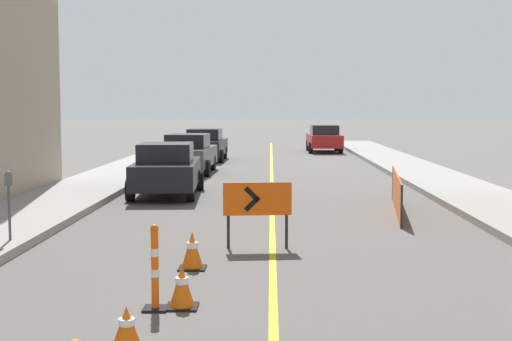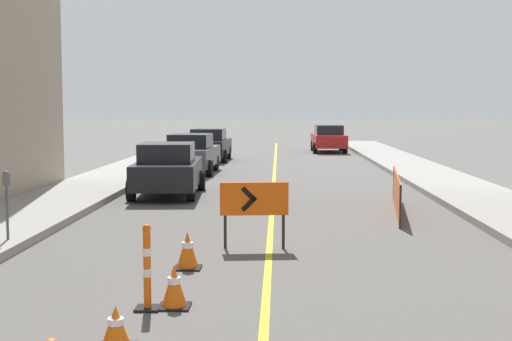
{
  "view_description": "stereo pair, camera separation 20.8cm",
  "coord_description": "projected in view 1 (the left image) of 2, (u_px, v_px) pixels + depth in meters",
  "views": [
    {
      "loc": [
        -0.04,
        2.07,
        2.67
      ],
      "look_at": [
        -0.42,
        20.63,
        1.0
      ],
      "focal_mm": 50.0,
      "sensor_mm": 36.0,
      "label": 1
    },
    {
      "loc": [
        0.17,
        2.07,
        2.67
      ],
      "look_at": [
        -0.42,
        20.63,
        1.0
      ],
      "focal_mm": 50.0,
      "sensor_mm": 36.0,
      "label": 2
    }
  ],
  "objects": [
    {
      "name": "lane_stripe",
      "position": [
        272.0,
        182.0,
        25.15
      ],
      "size": [
        0.12,
        54.17,
        0.01
      ],
      "color": "gold",
      "rests_on": "ground_plane"
    },
    {
      "name": "sidewalk_left",
      "position": [
        107.0,
        179.0,
        25.26
      ],
      "size": [
        2.59,
        54.17,
        0.18
      ],
      "color": "gray",
      "rests_on": "ground_plane"
    },
    {
      "name": "sidewalk_right",
      "position": [
        439.0,
        180.0,
        25.02
      ],
      "size": [
        2.59,
        54.17,
        0.18
      ],
      "color": "gray",
      "rests_on": "ground_plane"
    },
    {
      "name": "traffic_cone_fourth",
      "position": [
        127.0,
        329.0,
        7.81
      ],
      "size": [
        0.43,
        0.43,
        0.5
      ],
      "color": "black",
      "rests_on": "ground_plane"
    },
    {
      "name": "traffic_cone_fifth",
      "position": [
        182.0,
        287.0,
        9.45
      ],
      "size": [
        0.42,
        0.42,
        0.58
      ],
      "color": "black",
      "rests_on": "ground_plane"
    },
    {
      "name": "traffic_cone_farthest",
      "position": [
        192.0,
        251.0,
        11.73
      ],
      "size": [
        0.45,
        0.45,
        0.62
      ],
      "color": "black",
      "rests_on": "ground_plane"
    },
    {
      "name": "delineator_post_rear",
      "position": [
        155.0,
        273.0,
        9.33
      ],
      "size": [
        0.32,
        0.32,
        1.14
      ],
      "color": "black",
      "rests_on": "ground_plane"
    },
    {
      "name": "arrow_barricade_primary",
      "position": [
        257.0,
        201.0,
        13.36
      ],
      "size": [
        1.29,
        0.19,
        1.26
      ],
      "rotation": [
        0.0,
        0.0,
        0.1
      ],
      "color": "#EF560C",
      "rests_on": "ground_plane"
    },
    {
      "name": "safety_mesh_fence",
      "position": [
        397.0,
        193.0,
        18.02
      ],
      "size": [
        0.71,
        4.99,
        0.97
      ],
      "rotation": [
        0.0,
        0.0,
        1.44
      ],
      "color": "#EF560C",
      "rests_on": "ground_plane"
    },
    {
      "name": "parked_car_curb_near",
      "position": [
        167.0,
        169.0,
        21.3
      ],
      "size": [
        2.02,
        4.39,
        1.59
      ],
      "rotation": [
        0.0,
        0.0,
        0.05
      ],
      "color": "black",
      "rests_on": "ground_plane"
    },
    {
      "name": "parked_car_curb_mid",
      "position": [
        188.0,
        154.0,
        28.36
      ],
      "size": [
        1.99,
        4.37,
        1.59
      ],
      "rotation": [
        0.0,
        0.0,
        -0.04
      ],
      "color": "#474C51",
      "rests_on": "ground_plane"
    },
    {
      "name": "parked_car_curb_far",
      "position": [
        205.0,
        145.0,
        34.93
      ],
      "size": [
        1.95,
        4.36,
        1.59
      ],
      "rotation": [
        0.0,
        0.0,
        -0.03
      ],
      "color": "black",
      "rests_on": "ground_plane"
    },
    {
      "name": "parked_car_opposite_side",
      "position": [
        324.0,
        138.0,
        41.77
      ],
      "size": [
        1.95,
        4.34,
        1.59
      ],
      "rotation": [
        0.0,
        0.0,
        0.02
      ],
      "color": "maroon",
      "rests_on": "ground_plane"
    },
    {
      "name": "parking_meter_near_curb",
      "position": [
        9.0,
        191.0,
        13.26
      ],
      "size": [
        0.12,
        0.11,
        1.3
      ],
      "color": "#4C4C51",
      "rests_on": "sidewalk_left"
    }
  ]
}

